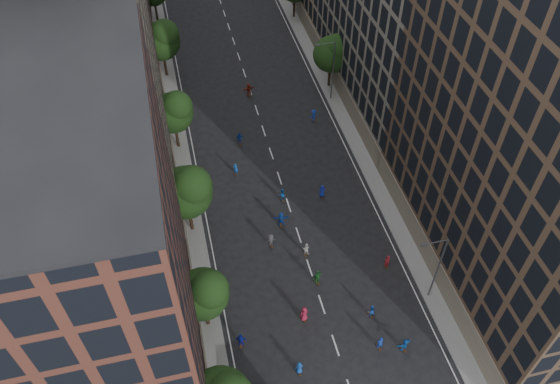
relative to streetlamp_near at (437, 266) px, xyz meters
The scene contains 30 objects.
ground 30.30m from the streetlamp_near, 110.32° to the left, with size 240.00×240.00×0.00m, color black.
sidewalk_left 42.27m from the streetlamp_near, 122.21° to the left, with size 4.00×105.00×0.15m, color slate.
sidewalk_right 35.90m from the streetlamp_near, 87.37° to the left, with size 4.00×105.00×0.15m, color slate.
bldg_left_a 30.99m from the streetlamp_near, behind, with size 14.00×22.00×30.00m, color #542A20.
bldg_left_b 39.13m from the streetlamp_near, 141.93° to the left, with size 14.00×26.00×34.00m, color #8A775A.
bldg_right_a 15.75m from the streetlamp_near, 19.17° to the left, with size 14.00×30.00×36.00m, color #4C3829.
tree_left_1 21.47m from the streetlamp_near, behind, with size 4.80×4.80×8.21m.
tree_left_2 25.48m from the streetlamp_near, 147.07° to the left, with size 5.60×5.60×9.45m.
tree_left_3 35.12m from the streetlamp_near, 127.52° to the left, with size 5.00×5.00×8.58m.
tree_left_4 48.78m from the streetlamp_near, 115.99° to the left, with size 5.40×5.40×9.08m.
tree_right_a 35.87m from the streetlamp_near, 88.38° to the left, with size 5.00×5.00×8.39m.
streetlamp_near is the anchor object (origin of this frame).
streetlamp_far 33.00m from the streetlamp_near, 90.00° to the left, with size 2.64×0.22×9.06m.
skater_0 15.70m from the streetlamp_near, 161.78° to the right, with size 0.77×0.50×1.58m, color #1446A2.
skater_1 8.84m from the streetlamp_near, 147.55° to the right, with size 0.62×0.41×1.71m, color #1436AA.
skater_2 7.60m from the streetlamp_near, behind, with size 0.73×0.57×1.51m, color blue.
skater_4 19.37m from the streetlamp_near, behind, with size 1.07×0.44×1.82m, color #121C98.
skater_5 7.84m from the streetlamp_near, 132.26° to the right, with size 1.50×0.48×1.62m, color #1553AE.
skater_6 13.21m from the streetlamp_near, behind, with size 0.91×0.59×1.87m, color #A71B38.
skater_7 6.59m from the streetlamp_near, 120.99° to the left, with size 0.65×0.43×1.79m, color #AA1C26.
skater_8 13.66m from the streetlamp_near, 142.54° to the left, with size 0.77×0.60×1.58m, color silver.
skater_9 17.35m from the streetlamp_near, 144.24° to the left, with size 1.07×0.62×1.66m, color #414045.
skater_10 11.69m from the streetlamp_near, 158.17° to the left, with size 1.13×0.47×1.93m, color #1F6927.
skater_11 17.66m from the streetlamp_near, 133.92° to the left, with size 1.74×0.56×1.88m, color #123A9A.
skater_12 17.27m from the streetlamp_near, 111.98° to the left, with size 0.79×0.51×1.62m, color #1526AD.
skater_13 26.70m from the streetlamp_near, 125.61° to the left, with size 0.59×0.39×1.62m, color #1653B4.
skater_14 19.87m from the streetlamp_near, 124.31° to the left, with size 0.81×0.63×1.67m, color #124898.
skater_15 29.54m from the streetlamp_near, 96.74° to the left, with size 1.09×0.63×1.69m, color #1536AF.
skater_16 30.37m from the streetlamp_near, 117.41° to the left, with size 1.03×0.43×1.75m, color #1645B8.
skater_17 38.23m from the streetlamp_near, 106.42° to the left, with size 1.71×0.55×1.85m, color maroon.
Camera 1 is at (-10.67, -13.43, 46.77)m, focal length 35.00 mm.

